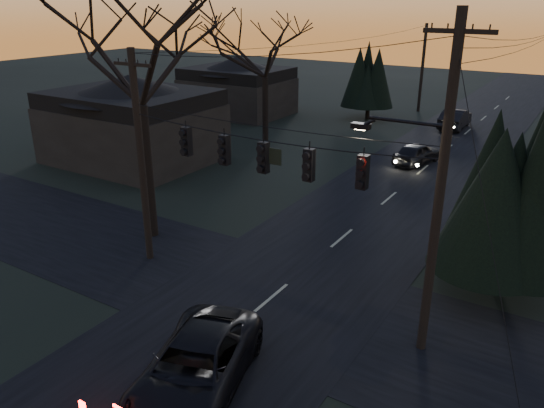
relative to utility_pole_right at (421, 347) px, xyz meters
The scene contains 16 objects.
main_road 11.41m from the utility_pole_right, 118.81° to the left, with size 8.00×120.00×0.02m, color black.
cross_road 5.50m from the utility_pole_right, behind, with size 60.00×7.00×0.02m, color black.
utility_pole_right is the anchor object (origin of this frame).
utility_pole_left 11.50m from the utility_pole_right, behind, with size 1.80×0.30×8.50m, color black, non-canonical shape.
utility_pole_far_r 28.00m from the utility_pole_right, 90.00° to the left, with size 1.80×0.30×8.50m, color black, non-canonical shape.
utility_pole_far_l 37.79m from the utility_pole_right, 107.72° to the left, with size 0.30×0.30×8.00m, color black, non-canonical shape.
span_signal_assembly 7.82m from the utility_pole_right, behind, with size 11.50×0.44×1.51m.
bare_tree_left 15.56m from the utility_pole_right, behind, with size 9.11×9.11×11.97m.
evergreen_right 6.89m from the utility_pole_right, 76.90° to the left, with size 4.36×4.36×7.49m.
bare_tree_dist 25.97m from the utility_pole_right, 133.82° to the left, with size 7.59×7.59×9.78m.
evergreen_dist 33.76m from the utility_pole_right, 115.32° to the left, with size 3.68×3.68×5.91m.
house_left_near 24.78m from the utility_pole_right, 156.04° to the left, with size 10.00×8.00×5.60m.
house_left_far 36.51m from the utility_pole_right, 134.44° to the left, with size 9.00×7.00×5.20m.
suv_near 7.04m from the utility_pole_right, 132.16° to the right, with size 2.52×5.47×1.52m, color black.
sedan_oncoming_a 20.12m from the utility_pole_right, 108.26° to the left, with size 1.64×4.07×1.39m, color black.
sedan_oncoming_b 31.40m from the utility_pole_right, 102.45° to the left, with size 1.69×4.85×1.60m, color black.
Camera 1 is at (8.85, -4.12, 10.19)m, focal length 35.00 mm.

